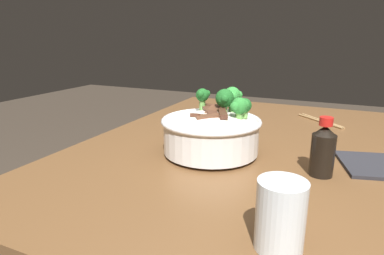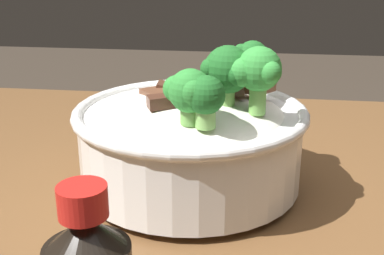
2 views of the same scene
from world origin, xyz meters
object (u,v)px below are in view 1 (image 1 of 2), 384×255
soy_sauce_bottle (323,150)px  folded_napkin (369,165)px  drinking_glass (280,220)px  chopsticks_pair (320,121)px  rice_bowl (212,129)px

soy_sauce_bottle → folded_napkin: size_ratio=0.82×
drinking_glass → soy_sauce_bottle: soy_sauce_bottle is taller
chopsticks_pair → folded_napkin: 0.40m
rice_bowl → drinking_glass: 0.39m
soy_sauce_bottle → rice_bowl: bearing=-95.5°
drinking_glass → chopsticks_pair: 0.77m
drinking_glass → folded_napkin: 0.41m
rice_bowl → soy_sauce_bottle: bearing=84.5°
drinking_glass → chopsticks_pair: (-0.77, 0.01, -0.04)m
rice_bowl → soy_sauce_bottle: (0.03, 0.26, -0.01)m
rice_bowl → chopsticks_pair: size_ratio=1.56×
rice_bowl → drinking_glass: rice_bowl is taller
soy_sauce_bottle → folded_napkin: (-0.10, 0.10, -0.05)m
soy_sauce_bottle → folded_napkin: 0.15m
drinking_glass → chopsticks_pair: drinking_glass is taller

